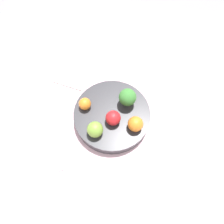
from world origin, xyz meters
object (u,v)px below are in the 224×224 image
at_px(spoon, 60,158).
at_px(orange_front, 135,124).
at_px(bowl, 112,116).
at_px(napkin, 73,73).
at_px(broccoli, 127,98).
at_px(orange_back, 85,104).
at_px(apple_green, 95,129).
at_px(apple_red, 113,118).

bearing_deg(spoon, orange_front, -146.93).
bearing_deg(bowl, orange_front, 159.03).
bearing_deg(napkin, orange_front, 145.73).
distance_m(broccoli, orange_back, 0.14).
height_order(bowl, orange_front, orange_front).
bearing_deg(apple_green, apple_red, -132.92).
height_order(orange_back, spoon, orange_back).
xyz_separation_m(apple_red, napkin, (0.20, -0.18, -0.06)).
bearing_deg(spoon, broccoli, -128.49).
bearing_deg(apple_green, orange_front, -159.35).
bearing_deg(apple_green, broccoli, -122.07).
bearing_deg(spoon, bowl, -127.96).
bearing_deg(napkin, bowl, 140.92).
relative_size(bowl, apple_red, 5.26).
xyz_separation_m(orange_front, spoon, (0.22, 0.14, -0.06)).
relative_size(apple_red, orange_back, 1.20).
relative_size(orange_front, napkin, 0.36).
bearing_deg(orange_front, apple_green, 20.65).
height_order(orange_front, orange_back, orange_front).
xyz_separation_m(apple_green, orange_back, (0.06, -0.08, -0.01)).
relative_size(apple_red, orange_front, 0.99).
distance_m(bowl, napkin, 0.24).
distance_m(apple_green, spoon, 0.15).
relative_size(bowl, orange_front, 5.22).
bearing_deg(orange_back, spoon, 76.69).
bearing_deg(napkin, spoon, 99.22).
bearing_deg(broccoli, apple_green, 57.93).
xyz_separation_m(bowl, broccoli, (-0.04, -0.05, 0.06)).
xyz_separation_m(apple_green, napkin, (0.15, -0.23, -0.06)).
bearing_deg(apple_green, bowl, -115.93).
distance_m(orange_front, orange_back, 0.18).
xyz_separation_m(bowl, napkin, (0.19, -0.15, -0.02)).
height_order(orange_front, napkin, orange_front).
relative_size(apple_green, napkin, 0.37).
height_order(broccoli, orange_back, broccoli).
relative_size(broccoli, orange_back, 1.69).
relative_size(apple_green, spoon, 0.63).
bearing_deg(spoon, apple_green, -135.39).
xyz_separation_m(apple_green, spoon, (0.10, 0.10, -0.06)).
relative_size(broccoli, napkin, 0.50).
relative_size(bowl, spoon, 3.15).
bearing_deg(orange_front, bowl, -20.97).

